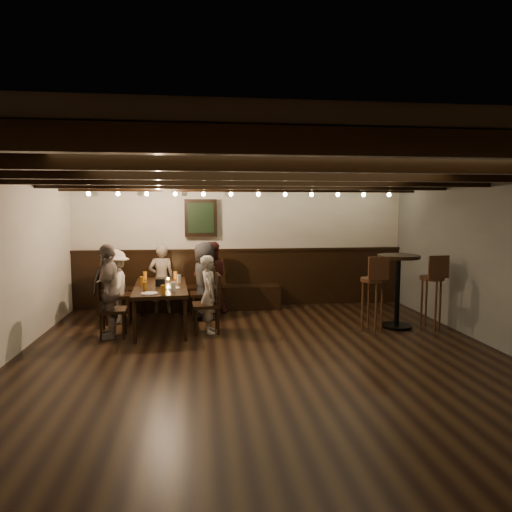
{
  "coord_description": "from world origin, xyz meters",
  "views": [
    {
      "loc": [
        -0.8,
        -5.46,
        1.94
      ],
      "look_at": [
        0.02,
        1.3,
        1.22
      ],
      "focal_mm": 32.0,
      "sensor_mm": 36.0,
      "label": 1
    }
  ],
  "objects": [
    {
      "name": "person_bench_left",
      "position": [
        -2.42,
        2.79,
        0.61
      ],
      "size": [
        0.62,
        0.43,
        1.21
      ],
      "primitive_type": "imported",
      "rotation": [
        0.0,
        0.0,
        3.21
      ],
      "color": "#242427",
      "rests_on": "floor"
    },
    {
      "name": "person_bench_right",
      "position": [
        -0.63,
        2.92,
        0.66
      ],
      "size": [
        0.68,
        0.55,
        1.33
      ],
      "primitive_type": "imported",
      "rotation": [
        0.0,
        0.0,
        3.21
      ],
      "color": "#4D1D1A",
      "rests_on": "floor"
    },
    {
      "name": "person_left_far",
      "position": [
        -2.18,
        1.45,
        0.71
      ],
      "size": [
        0.4,
        0.85,
        1.42
      ],
      "primitive_type": "imported",
      "rotation": [
        0.0,
        0.0,
        -1.5
      ],
      "color": "gray",
      "rests_on": "floor"
    },
    {
      "name": "pint_c",
      "position": [
        -1.77,
        2.03,
        0.76
      ],
      "size": [
        0.07,
        0.07,
        0.14
      ],
      "primitive_type": "cylinder",
      "color": "#BF7219",
      "rests_on": "dining_table"
    },
    {
      "name": "bar_stool_right",
      "position": [
        2.85,
        1.33,
        0.45
      ],
      "size": [
        0.38,
        0.39,
        1.21
      ],
      "rotation": [
        0.0,
        0.0,
        0.05
      ],
      "color": "#391D12",
      "rests_on": "floor"
    },
    {
      "name": "plate_far",
      "position": [
        -1.26,
        1.67,
        0.7
      ],
      "size": [
        0.24,
        0.24,
        0.01
      ],
      "primitive_type": "cylinder",
      "color": "white",
      "rests_on": "dining_table"
    },
    {
      "name": "dining_table",
      "position": [
        -1.46,
        1.95,
        0.63
      ],
      "size": [
        0.95,
        1.89,
        0.69
      ],
      "rotation": [
        0.0,
        0.0,
        0.07
      ],
      "color": "black",
      "rests_on": "floor"
    },
    {
      "name": "high_top_table",
      "position": [
        2.35,
        1.49,
        0.78
      ],
      "size": [
        0.67,
        0.67,
        1.19
      ],
      "color": "black",
      "rests_on": "floor"
    },
    {
      "name": "pint_a",
      "position": [
        -1.79,
        2.63,
        0.76
      ],
      "size": [
        0.07,
        0.07,
        0.14
      ],
      "primitive_type": "cylinder",
      "color": "#BF7219",
      "rests_on": "dining_table"
    },
    {
      "name": "chair_right_near",
      "position": [
        -0.78,
        2.45,
        0.28
      ],
      "size": [
        0.45,
        0.45,
        0.93
      ],
      "rotation": [
        0.0,
        0.0,
        1.64
      ],
      "color": "black",
      "rests_on": "floor"
    },
    {
      "name": "pint_d",
      "position": [
        -1.18,
        2.18,
        0.76
      ],
      "size": [
        0.07,
        0.07,
        0.14
      ],
      "primitive_type": "cylinder",
      "color": "silver",
      "rests_on": "dining_table"
    },
    {
      "name": "pint_b",
      "position": [
        -1.26,
        2.62,
        0.76
      ],
      "size": [
        0.07,
        0.07,
        0.14
      ],
      "primitive_type": "cylinder",
      "color": "#BF7219",
      "rests_on": "dining_table"
    },
    {
      "name": "person_left_near",
      "position": [
        -2.24,
        2.35,
        0.62
      ],
      "size": [
        0.52,
        0.84,
        1.25
      ],
      "primitive_type": "imported",
      "rotation": [
        0.0,
        0.0,
        -1.5
      ],
      "color": "#BAAD9D",
      "rests_on": "floor"
    },
    {
      "name": "chair_left_near",
      "position": [
        -2.21,
        2.35,
        0.3
      ],
      "size": [
        0.48,
        0.48,
        0.98
      ],
      "rotation": [
        0.0,
        0.0,
        -1.5
      ],
      "color": "black",
      "rests_on": "floor"
    },
    {
      "name": "bar_stool_left",
      "position": [
        1.85,
        1.28,
        0.45
      ],
      "size": [
        0.38,
        0.4,
        1.21
      ],
      "rotation": [
        0.0,
        0.0,
        0.1
      ],
      "color": "#391D12",
      "rests_on": "floor"
    },
    {
      "name": "person_right_near",
      "position": [
        -0.74,
        2.46,
        0.68
      ],
      "size": [
        0.48,
        0.69,
        1.35
      ],
      "primitive_type": "imported",
      "rotation": [
        0.0,
        0.0,
        1.64
      ],
      "color": "#252527",
      "rests_on": "floor"
    },
    {
      "name": "chair_left_far",
      "position": [
        -2.15,
        1.46,
        0.27
      ],
      "size": [
        0.42,
        0.42,
        0.87
      ],
      "rotation": [
        0.0,
        0.0,
        -1.5
      ],
      "color": "black",
      "rests_on": "floor"
    },
    {
      "name": "pint_e",
      "position": [
        -1.65,
        1.49,
        0.76
      ],
      "size": [
        0.07,
        0.07,
        0.14
      ],
      "primitive_type": "cylinder",
      "color": "#BF7219",
      "rests_on": "dining_table"
    },
    {
      "name": "chair_right_far",
      "position": [
        -0.71,
        1.56,
        0.28
      ],
      "size": [
        0.45,
        0.45,
        0.92
      ],
      "rotation": [
        0.0,
        0.0,
        1.64
      ],
      "color": "black",
      "rests_on": "floor"
    },
    {
      "name": "person_bench_centre",
      "position": [
        -1.53,
        3.0,
        0.64
      ],
      "size": [
        0.49,
        0.34,
        1.28
      ],
      "primitive_type": "imported",
      "rotation": [
        0.0,
        0.0,
        3.21
      ],
      "color": "gray",
      "rests_on": "floor"
    },
    {
      "name": "pint_g",
      "position": [
        -1.36,
        1.16,
        0.76
      ],
      "size": [
        0.07,
        0.07,
        0.14
      ],
      "primitive_type": "cylinder",
      "color": "#BF7219",
      "rests_on": "dining_table"
    },
    {
      "name": "candle",
      "position": [
        -1.36,
        2.26,
        0.71
      ],
      "size": [
        0.05,
        0.05,
        0.05
      ],
      "primitive_type": "cylinder",
      "color": "beige",
      "rests_on": "dining_table"
    },
    {
      "name": "plate_near",
      "position": [
        -1.56,
        1.25,
        0.7
      ],
      "size": [
        0.24,
        0.24,
        0.01
      ],
      "primitive_type": "cylinder",
      "color": "white",
      "rests_on": "dining_table"
    },
    {
      "name": "pint_f",
      "position": [
        -1.22,
        1.42,
        0.76
      ],
      "size": [
        0.07,
        0.07,
        0.14
      ],
      "primitive_type": "cylinder",
      "color": "silver",
      "rests_on": "dining_table"
    },
    {
      "name": "person_right_far",
      "position": [
        -0.68,
        1.56,
        0.61
      ],
      "size": [
        0.32,
        0.46,
        1.21
      ],
      "primitive_type": "imported",
      "rotation": [
        0.0,
        0.0,
        1.64
      ],
      "color": "#A99C8F",
      "rests_on": "floor"
    },
    {
      "name": "condiment_caddy",
      "position": [
        -1.46,
        1.91,
        0.75
      ],
      "size": [
        0.15,
        0.1,
        0.12
      ],
      "primitive_type": "cube",
      "color": "black",
      "rests_on": "dining_table"
    },
    {
      "name": "room",
      "position": [
        -0.29,
        2.21,
        1.07
      ],
      "size": [
        7.0,
        7.0,
        7.0
      ],
      "color": "black",
      "rests_on": "ground"
    }
  ]
}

